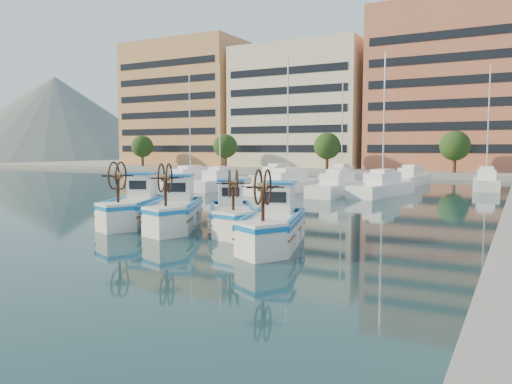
# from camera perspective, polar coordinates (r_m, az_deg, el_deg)

# --- Properties ---
(ground) EXTENTS (300.00, 300.00, 0.00)m
(ground) POSITION_cam_1_polar(r_m,az_deg,el_deg) (21.99, -5.96, -5.05)
(ground) COLOR #1A3E44
(ground) RESTS_ON ground
(waterfront) EXTENTS (180.00, 40.00, 25.60)m
(waterfront) POSITION_cam_1_polar(r_m,az_deg,el_deg) (83.31, 26.48, 9.49)
(waterfront) COLOR gray
(waterfront) RESTS_ON ground
(hill_west) EXTENTS (180.00, 180.00, 60.00)m
(hill_west) POSITION_cam_1_polar(r_m,az_deg,el_deg) (198.84, -21.75, 3.54)
(hill_west) COLOR slate
(hill_west) RESTS_ON ground
(yacht_marina) EXTENTS (38.60, 23.03, 11.50)m
(yacht_marina) POSITION_cam_1_polar(r_m,az_deg,el_deg) (48.24, 10.49, 0.99)
(yacht_marina) COLOR white
(yacht_marina) RESTS_ON ground
(fishing_boat_a) EXTENTS (3.77, 5.35, 3.22)m
(fishing_boat_a) POSITION_cam_1_polar(r_m,az_deg,el_deg) (26.33, -13.66, -1.55)
(fishing_boat_a) COLOR silver
(fishing_boat_a) RESTS_ON ground
(fishing_boat_b) EXTENTS (4.05, 5.29, 3.19)m
(fishing_boat_b) POSITION_cam_1_polar(r_m,az_deg,el_deg) (24.54, -9.23, -1.97)
(fishing_boat_b) COLOR silver
(fishing_boat_b) RESTS_ON ground
(fishing_boat_c) EXTENTS (4.11, 4.83, 2.96)m
(fishing_boat_c) POSITION_cam_1_polar(r_m,az_deg,el_deg) (23.35, -2.86, -2.42)
(fishing_boat_c) COLOR silver
(fishing_boat_c) RESTS_ON ground
(fishing_boat_d) EXTENTS (3.27, 5.14, 3.11)m
(fishing_boat_d) POSITION_cam_1_polar(r_m,az_deg,el_deg) (19.83, 2.01, -3.62)
(fishing_boat_d) COLOR silver
(fishing_boat_d) RESTS_ON ground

